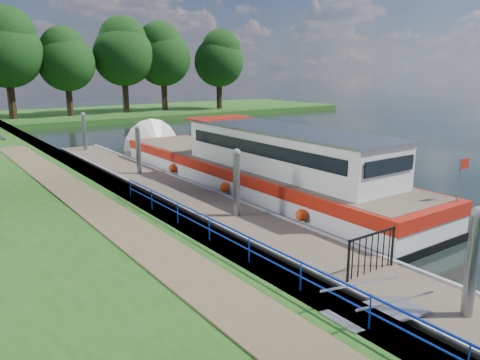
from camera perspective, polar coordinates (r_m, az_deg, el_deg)
ground at (r=12.46m, az=23.57°, el=-15.52°), size 160.00×160.00×0.00m
bank_edge at (r=22.19m, az=-15.61°, el=-1.19°), size 1.10×90.00×0.78m
far_bank at (r=61.51m, az=-14.78°, el=7.86°), size 60.00×18.00×0.60m
footpath at (r=15.16m, az=-13.12°, el=-6.18°), size 1.60×40.00×0.05m
blue_fence at (r=11.70m, az=4.07°, el=-9.14°), size 0.04×18.04×0.72m
pontoon at (r=21.45m, az=-7.32°, el=-1.85°), size 2.50×30.00×0.56m
mooring_piles at (r=21.19m, az=-7.41°, el=1.00°), size 0.30×27.30×3.55m
gangway at (r=11.02m, az=16.39°, el=-15.14°), size 2.58×1.00×0.92m
gate_panel at (r=13.09m, az=15.77°, el=-7.90°), size 1.85×0.05×1.15m
barge at (r=23.05m, az=0.57°, el=1.64°), size 4.36×21.15×4.78m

